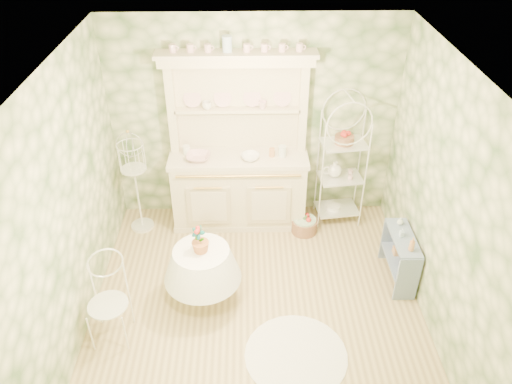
{
  "coord_description": "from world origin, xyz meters",
  "views": [
    {
      "loc": [
        -0.1,
        -3.91,
        4.15
      ],
      "look_at": [
        0.0,
        0.5,
        1.15
      ],
      "focal_mm": 35.0,
      "sensor_mm": 36.0,
      "label": 1
    }
  ],
  "objects_px": {
    "kitchen_dresser": "(238,146)",
    "birdcage_stand": "(135,178)",
    "bakers_rack": "(342,158)",
    "floor_basket": "(304,225)",
    "round_table": "(203,277)",
    "cafe_chair": "(107,302)",
    "side_shelf": "(399,259)"
  },
  "relations": [
    {
      "from": "kitchen_dresser",
      "to": "side_shelf",
      "type": "distance_m",
      "value": 2.34
    },
    {
      "from": "kitchen_dresser",
      "to": "birdcage_stand",
      "type": "xyz_separation_m",
      "value": [
        -1.3,
        -0.12,
        -0.37
      ]
    },
    {
      "from": "bakers_rack",
      "to": "floor_basket",
      "type": "height_order",
      "value": "bakers_rack"
    },
    {
      "from": "side_shelf",
      "to": "kitchen_dresser",
      "type": "bearing_deg",
      "value": 148.48
    },
    {
      "from": "kitchen_dresser",
      "to": "side_shelf",
      "type": "bearing_deg",
      "value": -32.11
    },
    {
      "from": "cafe_chair",
      "to": "kitchen_dresser",
      "type": "bearing_deg",
      "value": 33.48
    },
    {
      "from": "round_table",
      "to": "floor_basket",
      "type": "relative_size",
      "value": 2.15
    },
    {
      "from": "round_table",
      "to": "kitchen_dresser",
      "type": "bearing_deg",
      "value": 75.19
    },
    {
      "from": "kitchen_dresser",
      "to": "cafe_chair",
      "type": "distance_m",
      "value": 2.43
    },
    {
      "from": "birdcage_stand",
      "to": "kitchen_dresser",
      "type": "bearing_deg",
      "value": 5.38
    },
    {
      "from": "kitchen_dresser",
      "to": "side_shelf",
      "type": "xyz_separation_m",
      "value": [
        1.85,
        -1.16,
        -0.85
      ]
    },
    {
      "from": "bakers_rack",
      "to": "round_table",
      "type": "relative_size",
      "value": 2.81
    },
    {
      "from": "kitchen_dresser",
      "to": "round_table",
      "type": "xyz_separation_m",
      "value": [
        -0.39,
        -1.46,
        -0.81
      ]
    },
    {
      "from": "floor_basket",
      "to": "bakers_rack",
      "type": "bearing_deg",
      "value": 32.32
    },
    {
      "from": "floor_basket",
      "to": "birdcage_stand",
      "type": "bearing_deg",
      "value": 176.25
    },
    {
      "from": "cafe_chair",
      "to": "bakers_rack",
      "type": "bearing_deg",
      "value": 14.15
    },
    {
      "from": "side_shelf",
      "to": "cafe_chair",
      "type": "xyz_separation_m",
      "value": [
        -3.13,
        -0.79,
        0.2
      ]
    },
    {
      "from": "cafe_chair",
      "to": "floor_basket",
      "type": "xyz_separation_m",
      "value": [
        2.14,
        1.69,
        -0.39
      ]
    },
    {
      "from": "cafe_chair",
      "to": "round_table",
      "type": "bearing_deg",
      "value": 5.45
    },
    {
      "from": "cafe_chair",
      "to": "birdcage_stand",
      "type": "bearing_deg",
      "value": 67.42
    },
    {
      "from": "floor_basket",
      "to": "round_table",
      "type": "bearing_deg",
      "value": -136.02
    },
    {
      "from": "side_shelf",
      "to": "cafe_chair",
      "type": "height_order",
      "value": "cafe_chair"
    },
    {
      "from": "round_table",
      "to": "cafe_chair",
      "type": "bearing_deg",
      "value": -151.48
    },
    {
      "from": "bakers_rack",
      "to": "birdcage_stand",
      "type": "relative_size",
      "value": 1.21
    },
    {
      "from": "side_shelf",
      "to": "floor_basket",
      "type": "distance_m",
      "value": 1.35
    },
    {
      "from": "round_table",
      "to": "floor_basket",
      "type": "bearing_deg",
      "value": 43.98
    },
    {
      "from": "bakers_rack",
      "to": "side_shelf",
      "type": "xyz_separation_m",
      "value": [
        0.52,
        -1.19,
        -0.65
      ]
    },
    {
      "from": "bakers_rack",
      "to": "kitchen_dresser",
      "type": "bearing_deg",
      "value": 173.88
    },
    {
      "from": "birdcage_stand",
      "to": "bakers_rack",
      "type": "bearing_deg",
      "value": 3.38
    },
    {
      "from": "kitchen_dresser",
      "to": "round_table",
      "type": "relative_size",
      "value": 3.43
    },
    {
      "from": "cafe_chair",
      "to": "floor_basket",
      "type": "bearing_deg",
      "value": 15.14
    },
    {
      "from": "round_table",
      "to": "floor_basket",
      "type": "xyz_separation_m",
      "value": [
        1.24,
        1.2,
        -0.23
      ]
    }
  ]
}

